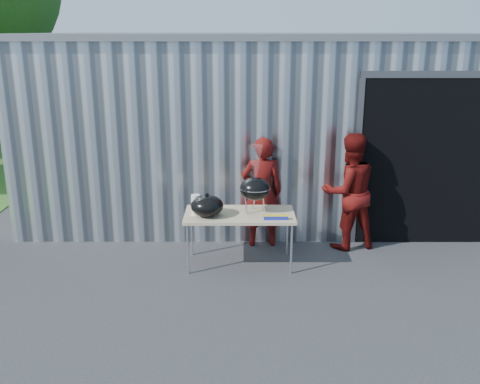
{
  "coord_description": "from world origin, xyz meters",
  "views": [
    {
      "loc": [
        0.3,
        -6.02,
        3.14
      ],
      "look_at": [
        0.32,
        0.89,
        1.05
      ],
      "focal_mm": 40.0,
      "sensor_mm": 36.0,
      "label": 1
    }
  ],
  "objects_px": {
    "kettle_grill": "(255,182)",
    "person_bystander": "(349,192)",
    "person_cook": "(262,192)",
    "folding_table": "(240,216)"
  },
  "relations": [
    {
      "from": "kettle_grill",
      "to": "person_bystander",
      "type": "relative_size",
      "value": 0.54
    },
    {
      "from": "person_cook",
      "to": "folding_table",
      "type": "bearing_deg",
      "value": 61.0
    },
    {
      "from": "kettle_grill",
      "to": "person_bystander",
      "type": "distance_m",
      "value": 1.54
    },
    {
      "from": "kettle_grill",
      "to": "person_bystander",
      "type": "xyz_separation_m",
      "value": [
        1.4,
        0.57,
        -0.3
      ]
    },
    {
      "from": "folding_table",
      "to": "person_cook",
      "type": "height_order",
      "value": "person_cook"
    },
    {
      "from": "kettle_grill",
      "to": "person_cook",
      "type": "xyz_separation_m",
      "value": [
        0.12,
        0.65,
        -0.34
      ]
    },
    {
      "from": "kettle_grill",
      "to": "person_cook",
      "type": "bearing_deg",
      "value": 79.34
    },
    {
      "from": "person_bystander",
      "to": "folding_table",
      "type": "bearing_deg",
      "value": 6.52
    },
    {
      "from": "kettle_grill",
      "to": "person_cook",
      "type": "relative_size",
      "value": 0.56
    },
    {
      "from": "kettle_grill",
      "to": "person_bystander",
      "type": "height_order",
      "value": "person_bystander"
    }
  ]
}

